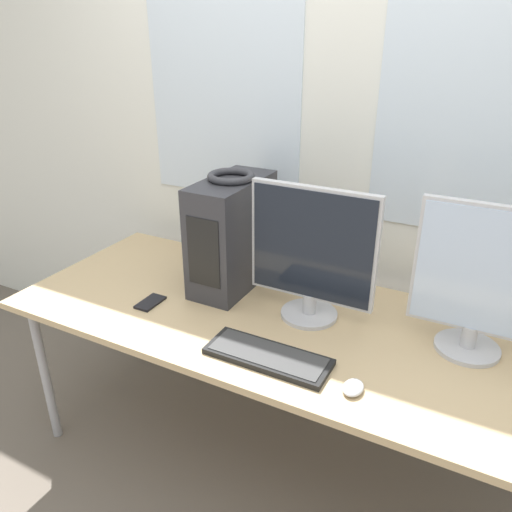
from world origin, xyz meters
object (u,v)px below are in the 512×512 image
object	(u,v)px
monitor_right_near	(481,282)
cell_phone	(150,302)
pc_tower	(232,234)
keyboard	(268,356)
headphones	(231,176)
mouse	(353,388)
monitor_main	(312,254)

from	to	relation	value
monitor_right_near	cell_phone	bearing A→B (deg)	-167.51
pc_tower	keyboard	bearing A→B (deg)	-47.81
headphones	cell_phone	bearing A→B (deg)	-123.86
monitor_right_near	keyboard	bearing A→B (deg)	-147.74
mouse	monitor_main	bearing A→B (deg)	129.82
pc_tower	keyboard	world-z (taller)	pc_tower
keyboard	cell_phone	bearing A→B (deg)	169.42
mouse	keyboard	bearing A→B (deg)	175.52
headphones	monitor_main	size ratio (longest dim) A/B	0.37
pc_tower	keyboard	distance (m)	0.60
monitor_main	monitor_right_near	bearing A→B (deg)	4.85
mouse	cell_phone	world-z (taller)	mouse
monitor_right_near	keyboard	size ratio (longest dim) A/B	1.24
headphones	mouse	bearing A→B (deg)	-32.96
keyboard	monitor_main	bearing A→B (deg)	87.07
pc_tower	monitor_main	size ratio (longest dim) A/B	0.90
headphones	keyboard	distance (m)	0.73
monitor_right_near	cell_phone	distance (m)	1.22
pc_tower	headphones	bearing A→B (deg)	90.00
cell_phone	monitor_right_near	bearing A→B (deg)	11.98
monitor_main	monitor_right_near	distance (m)	0.57
pc_tower	mouse	xyz separation A→B (m)	(0.68, -0.44, -0.22)
keyboard	cell_phone	xyz separation A→B (m)	(-0.58, 0.11, -0.01)
headphones	monitor_right_near	xyz separation A→B (m)	(0.96, -0.05, -0.21)
headphones	cell_phone	distance (m)	0.60
pc_tower	mouse	bearing A→B (deg)	-32.91
pc_tower	monitor_right_near	bearing A→B (deg)	-2.91
headphones	monitor_main	bearing A→B (deg)	-13.92
monitor_right_near	pc_tower	bearing A→B (deg)	177.09
monitor_main	headphones	bearing A→B (deg)	166.08
keyboard	mouse	xyz separation A→B (m)	(0.30, -0.02, 0.00)
monitor_main	monitor_right_near	size ratio (longest dim) A/B	0.98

